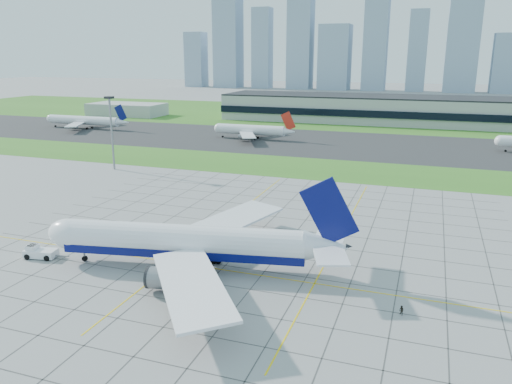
{
  "coord_description": "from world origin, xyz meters",
  "views": [
    {
      "loc": [
        35.01,
        -81.96,
        39.08
      ],
      "look_at": [
        -3.73,
        28.53,
        7.0
      ],
      "focal_mm": 35.0,
      "sensor_mm": 36.0,
      "label": 1
    }
  ],
  "objects_px": {
    "airliner": "(186,242)",
    "crew_near": "(123,249)",
    "light_mast": "(111,124)",
    "distant_jet_1": "(252,130)",
    "crew_far": "(401,310)",
    "pushback_tug": "(39,252)",
    "distant_jet_0": "(84,120)"
  },
  "relations": [
    {
      "from": "distant_jet_0",
      "to": "distant_jet_1",
      "type": "relative_size",
      "value": 1.18
    },
    {
      "from": "airliner",
      "to": "distant_jet_1",
      "type": "distance_m",
      "value": 152.33
    },
    {
      "from": "airliner",
      "to": "crew_far",
      "type": "distance_m",
      "value": 40.33
    },
    {
      "from": "pushback_tug",
      "to": "crew_far",
      "type": "bearing_deg",
      "value": -10.46
    },
    {
      "from": "airliner",
      "to": "crew_near",
      "type": "height_order",
      "value": "airliner"
    },
    {
      "from": "distant_jet_0",
      "to": "pushback_tug",
      "type": "bearing_deg",
      "value": -54.95
    },
    {
      "from": "light_mast",
      "to": "distant_jet_1",
      "type": "height_order",
      "value": "light_mast"
    },
    {
      "from": "crew_far",
      "to": "distant_jet_0",
      "type": "bearing_deg",
      "value": -179.16
    },
    {
      "from": "distant_jet_0",
      "to": "distant_jet_1",
      "type": "distance_m",
      "value": 100.01
    },
    {
      "from": "pushback_tug",
      "to": "distant_jet_1",
      "type": "relative_size",
      "value": 0.22
    },
    {
      "from": "airliner",
      "to": "pushback_tug",
      "type": "bearing_deg",
      "value": 179.33
    },
    {
      "from": "airliner",
      "to": "pushback_tug",
      "type": "relative_size",
      "value": 6.37
    },
    {
      "from": "light_mast",
      "to": "distant_jet_0",
      "type": "xyz_separation_m",
      "value": [
        -76.13,
        82.32,
        -11.69
      ]
    },
    {
      "from": "airliner",
      "to": "light_mast",
      "type": "bearing_deg",
      "value": 122.32
    },
    {
      "from": "crew_near",
      "to": "crew_far",
      "type": "distance_m",
      "value": 56.18
    },
    {
      "from": "crew_near",
      "to": "distant_jet_0",
      "type": "bearing_deg",
      "value": 47.29
    },
    {
      "from": "crew_far",
      "to": "distant_jet_1",
      "type": "xyz_separation_m",
      "value": [
        -79.44,
        152.21,
        3.7
      ]
    },
    {
      "from": "airliner",
      "to": "distant_jet_1",
      "type": "bearing_deg",
      "value": 94.53
    },
    {
      "from": "light_mast",
      "to": "distant_jet_1",
      "type": "relative_size",
      "value": 0.6
    },
    {
      "from": "crew_far",
      "to": "airliner",
      "type": "bearing_deg",
      "value": -145.54
    },
    {
      "from": "crew_near",
      "to": "crew_far",
      "type": "xyz_separation_m",
      "value": [
        55.63,
        -7.8,
        0.01
      ]
    },
    {
      "from": "light_mast",
      "to": "crew_far",
      "type": "height_order",
      "value": "light_mast"
    },
    {
      "from": "pushback_tug",
      "to": "crew_near",
      "type": "distance_m",
      "value": 16.4
    },
    {
      "from": "airliner",
      "to": "pushback_tug",
      "type": "xyz_separation_m",
      "value": [
        -30.21,
        -5.27,
        -4.02
      ]
    },
    {
      "from": "crew_far",
      "to": "distant_jet_0",
      "type": "relative_size",
      "value": 0.03
    },
    {
      "from": "distant_jet_0",
      "to": "distant_jet_1",
      "type": "xyz_separation_m",
      "value": [
        99.95,
        -3.6,
        -0.0
      ]
    },
    {
      "from": "airliner",
      "to": "crew_far",
      "type": "height_order",
      "value": "airliner"
    },
    {
      "from": "pushback_tug",
      "to": "crew_near",
      "type": "relative_size",
      "value": 6.04
    },
    {
      "from": "crew_near",
      "to": "airliner",
      "type": "bearing_deg",
      "value": -92.12
    },
    {
      "from": "light_mast",
      "to": "pushback_tug",
      "type": "distance_m",
      "value": 82.19
    },
    {
      "from": "pushback_tug",
      "to": "distant_jet_1",
      "type": "height_order",
      "value": "distant_jet_1"
    },
    {
      "from": "airliner",
      "to": "crew_near",
      "type": "distance_m",
      "value": 16.68
    }
  ]
}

